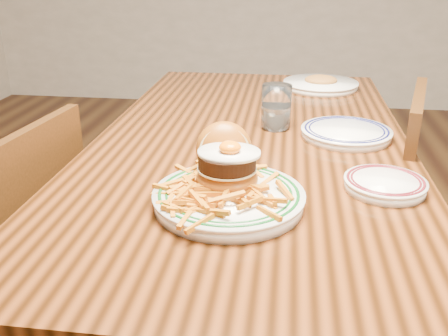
# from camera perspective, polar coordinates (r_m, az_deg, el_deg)

# --- Properties ---
(table) EXTENTS (0.85, 1.60, 0.75)m
(table) POSITION_cam_1_polar(r_m,az_deg,el_deg) (1.41, 3.07, 0.10)
(table) COLOR black
(table) RESTS_ON floor
(chair_left) EXTENTS (0.43, 0.43, 0.84)m
(chair_left) POSITION_cam_1_polar(r_m,az_deg,el_deg) (1.50, -22.57, -9.57)
(chair_left) COLOR #3F210D
(chair_left) RESTS_ON floor
(chair_right) EXTENTS (0.50, 0.50, 0.87)m
(chair_right) POSITION_cam_1_polar(r_m,az_deg,el_deg) (1.61, 23.49, -6.66)
(chair_right) COLOR #3F210D
(chair_right) RESTS_ON floor
(main_plate) EXTENTS (0.31, 0.32, 0.15)m
(main_plate) POSITION_cam_1_polar(r_m,az_deg,el_deg) (1.01, 0.45, -1.79)
(main_plate) COLOR white
(main_plate) RESTS_ON table
(side_plate) EXTENTS (0.17, 0.17, 0.03)m
(side_plate) POSITION_cam_1_polar(r_m,az_deg,el_deg) (1.12, 17.93, -1.67)
(side_plate) COLOR white
(side_plate) RESTS_ON table
(rear_plate) EXTENTS (0.25, 0.25, 0.03)m
(rear_plate) POSITION_cam_1_polar(r_m,az_deg,el_deg) (1.42, 13.78, 4.00)
(rear_plate) COLOR white
(rear_plate) RESTS_ON table
(water_glass) EXTENTS (0.09, 0.09, 0.13)m
(water_glass) POSITION_cam_1_polar(r_m,az_deg,el_deg) (1.45, 5.98, 6.68)
(water_glass) COLOR white
(water_glass) RESTS_ON table
(far_plate) EXTENTS (0.28, 0.28, 0.05)m
(far_plate) POSITION_cam_1_polar(r_m,az_deg,el_deg) (1.94, 10.98, 9.40)
(far_plate) COLOR white
(far_plate) RESTS_ON table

